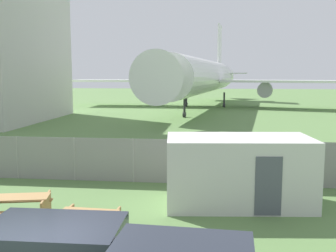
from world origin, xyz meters
The scene contains 5 objects.
perimeter_fence centered at (0.00, 9.83, 0.92)m, with size 56.07×0.07×1.85m.
airplane centered at (2.00, 47.60, 4.20)m, with size 38.13×47.30×13.09m.
portable_cabin centered at (4.19, 7.45, 1.18)m, with size 5.13×2.93×2.37m.
picnic_bench_near_cabin centered at (-0.06, 4.00, 0.47)m, with size 1.67×1.47×0.76m.
picnic_bench_open_grass centered at (-2.66, 5.13, 0.48)m, with size 2.14×1.78×0.76m.
Camera 1 is at (3.27, -5.95, 4.48)m, focal length 42.00 mm.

